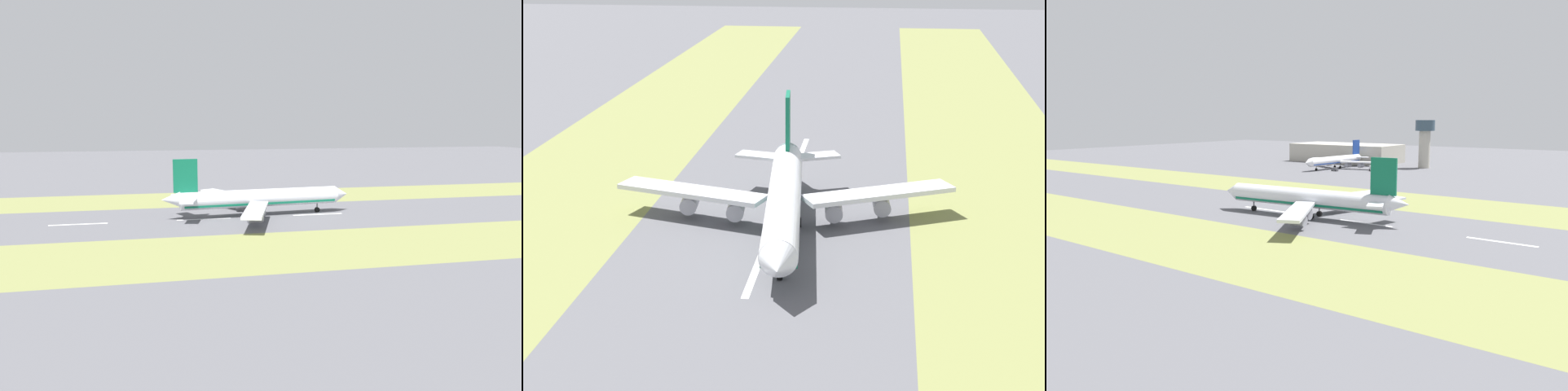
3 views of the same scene
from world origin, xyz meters
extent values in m
plane|color=#56565B|center=(0.00, 0.00, 0.00)|extent=(800.00, 800.00, 0.00)
cube|color=olive|center=(-45.00, 0.00, 0.00)|extent=(40.00, 600.00, 0.01)
cube|color=olive|center=(45.00, 0.00, 0.00)|extent=(40.00, 600.00, 0.01)
cube|color=silver|center=(0.00, -55.72, 0.01)|extent=(1.20, 18.00, 0.01)
cube|color=silver|center=(0.00, -15.72, 0.01)|extent=(1.20, 18.00, 0.01)
cube|color=silver|center=(0.00, 24.28, 0.01)|extent=(1.20, 18.00, 0.01)
cylinder|color=silver|center=(-2.44, 4.28, 6.20)|extent=(10.93, 56.31, 6.00)
cone|color=silver|center=(-5.14, 34.66, 6.20)|extent=(6.30, 5.50, 5.88)
cone|color=silver|center=(0.30, -26.60, 7.00)|extent=(5.61, 6.43, 5.10)
cube|color=#0F6647|center=(-2.44, 4.28, 4.55)|extent=(10.43, 54.05, 0.70)
cube|color=silver|center=(-19.24, -4.46, 5.30)|extent=(28.55, 18.54, 0.90)
cube|color=silver|center=(15.63, -1.37, 5.30)|extent=(29.49, 14.18, 0.90)
cylinder|color=#93939E|center=(-11.05, -0.51, 2.85)|extent=(3.61, 5.06, 3.20)
cylinder|color=#93939E|center=(-19.71, -4.79, 2.85)|extent=(3.61, 5.06, 3.20)
cylinder|color=#93939E|center=(6.88, 1.09, 2.85)|extent=(3.61, 5.06, 3.20)
cylinder|color=#93939E|center=(16.15, -1.60, 2.85)|extent=(3.61, 5.06, 3.20)
cube|color=#0F6647|center=(-0.14, -21.62, 14.70)|extent=(1.50, 8.04, 11.00)
cube|color=silver|center=(-5.62, -22.11, 7.20)|extent=(10.92, 7.97, 0.60)
cube|color=silver|center=(5.34, -21.14, 7.20)|extent=(10.73, 6.53, 0.60)
cylinder|color=#59595E|center=(-4.33, 25.47, 2.50)|extent=(0.50, 0.50, 3.20)
cylinder|color=black|center=(-4.33, 25.47, 0.90)|extent=(1.06, 1.87, 1.80)
cylinder|color=#59595E|center=(-4.77, 1.06, 2.50)|extent=(0.50, 0.50, 3.20)
cylinder|color=black|center=(-4.77, 1.06, 0.90)|extent=(1.06, 1.87, 1.80)
cylinder|color=#59595E|center=(0.41, 1.52, 2.50)|extent=(0.50, 0.50, 3.20)
cylinder|color=black|center=(0.41, 1.52, 0.90)|extent=(1.06, 1.87, 1.80)
camera|label=1|loc=(167.07, -33.22, 32.76)|focal=35.00mm
camera|label=2|loc=(-19.97, 150.34, 54.37)|focal=60.00mm
camera|label=3|loc=(-132.80, -89.61, 31.95)|focal=35.00mm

